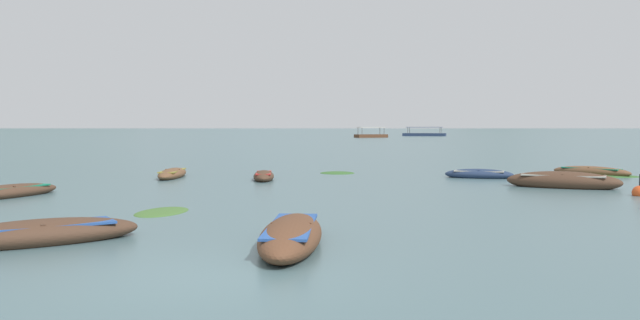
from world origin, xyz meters
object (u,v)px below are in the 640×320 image
rowboat_8 (591,172)px  ferry_1 (371,136)px  rowboat_4 (264,176)px  rowboat_6 (40,234)px  ferry_0 (424,134)px  rowboat_3 (172,174)px  rowboat_2 (291,236)px  rowboat_9 (563,181)px  mooring_buoy (640,193)px  rowboat_0 (479,174)px  rowboat_5 (7,192)px

rowboat_8 → ferry_1: bearing=88.5°
rowboat_4 → rowboat_6: (-3.84, -15.04, 0.03)m
ferry_0 → ferry_1: bearing=-125.1°
rowboat_3 → ferry_0: size_ratio=0.36×
rowboat_2 → ferry_1: 126.79m
rowboat_6 → rowboat_8: (19.69, 16.98, -0.02)m
rowboat_6 → rowboat_3: bearing=91.7°
rowboat_6 → rowboat_9: 19.07m
rowboat_6 → ferry_1: (22.61, 125.03, 0.26)m
ferry_0 → ferry_1: same height
rowboat_9 → rowboat_8: bearing=56.1°
rowboat_8 → rowboat_6: bearing=-139.2°
rowboat_2 → mooring_buoy: size_ratio=5.05×
rowboat_0 → ferry_1: bearing=85.4°
rowboat_0 → ferry_0: bearing=79.0°
rowboat_2 → ferry_0: (34.64, 149.90, 0.24)m
rowboat_3 → rowboat_8: rowboat_8 is taller
rowboat_5 → rowboat_0: bearing=21.3°
rowboat_0 → mooring_buoy: bearing=-67.0°
ferry_0 → mooring_buoy: size_ratio=13.05×
rowboat_4 → rowboat_8: bearing=7.0°
rowboat_0 → rowboat_8: (5.95, 1.33, 0.01)m
rowboat_2 → rowboat_6: rowboat_2 is taller
rowboat_2 → rowboat_0: bearing=61.9°
ferry_0 → ferry_1: 29.75m
rowboat_3 → rowboat_5: size_ratio=0.99×
rowboat_0 → ferry_1: ferry_1 is taller
rowboat_0 → ferry_1: (8.87, 109.38, 0.28)m
rowboat_2 → rowboat_9: bearing=47.4°
rowboat_5 → rowboat_8: rowboat_8 is taller
rowboat_4 → ferry_1: (18.77, 109.99, 0.28)m
rowboat_4 → rowboat_5: (-8.32, -6.50, 0.00)m
rowboat_3 → rowboat_6: size_ratio=1.03×
ferry_0 → mooring_buoy: ferry_0 is taller
rowboat_3 → mooring_buoy: bearing=-26.3°
ferry_0 → rowboat_8: bearing=-98.6°
rowboat_5 → ferry_0: bearing=72.6°
rowboat_5 → rowboat_9: bearing=6.8°
rowboat_3 → ferry_1: ferry_1 is taller
rowboat_9 → ferry_1: (6.99, 114.10, 0.20)m
rowboat_9 → ferry_0: bearing=80.1°
rowboat_3 → rowboat_5: (-3.98, -8.10, -0.00)m
rowboat_4 → rowboat_3: bearing=159.8°
rowboat_3 → ferry_0: ferry_0 is taller
rowboat_5 → mooring_buoy: bearing=-1.5°
rowboat_2 → rowboat_5: 13.18m
rowboat_4 → rowboat_8: size_ratio=0.87×
rowboat_2 → ferry_0: ferry_0 is taller
rowboat_0 → ferry_1: size_ratio=0.42×
rowboat_0 → rowboat_3: (-14.24, 0.99, -0.00)m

